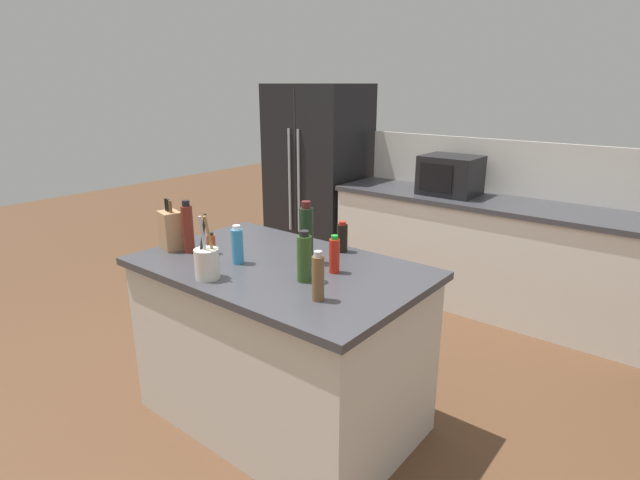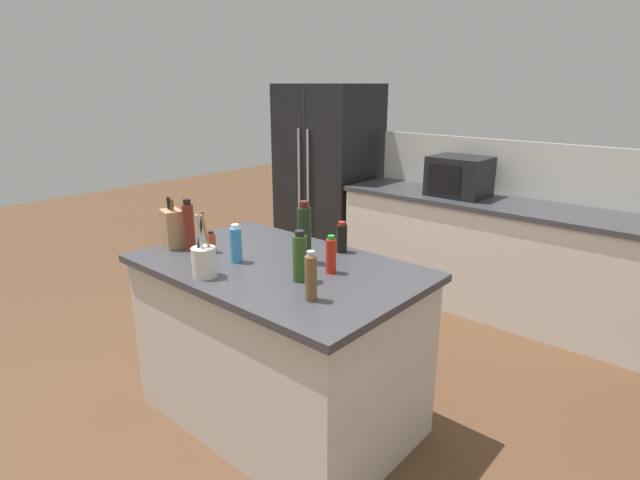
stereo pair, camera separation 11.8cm
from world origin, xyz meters
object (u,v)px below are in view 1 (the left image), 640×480
(pepper_grinder, at_px, (318,277))
(hot_sauce_bottle, at_px, (334,255))
(knife_block, at_px, (171,230))
(vinegar_bottle, at_px, (188,228))
(soy_sauce_bottle, at_px, (342,238))
(dish_soap_bottle, at_px, (237,246))
(microwave, at_px, (450,175))
(utensil_crock, at_px, (207,262))
(olive_oil_bottle, at_px, (304,258))
(spice_jar_paprika, at_px, (211,244))
(refrigerator, at_px, (318,176))
(wine_bottle, at_px, (306,234))

(pepper_grinder, bearing_deg, hot_sauce_bottle, 115.36)
(knife_block, height_order, vinegar_bottle, vinegar_bottle)
(soy_sauce_bottle, relative_size, dish_soap_bottle, 0.85)
(microwave, distance_m, utensil_crock, 2.56)
(pepper_grinder, xyz_separation_m, olive_oil_bottle, (-0.19, 0.13, 0.01))
(spice_jar_paprika, bearing_deg, utensil_crock, -42.40)
(refrigerator, xyz_separation_m, olive_oil_bottle, (1.80, -2.34, 0.13))
(knife_block, xyz_separation_m, spice_jar_paprika, (0.25, 0.08, -0.06))
(vinegar_bottle, bearing_deg, soy_sauce_bottle, 39.23)
(refrigerator, relative_size, vinegar_bottle, 6.20)
(vinegar_bottle, bearing_deg, olive_oil_bottle, 5.68)
(microwave, relative_size, hot_sauce_bottle, 2.40)
(dish_soap_bottle, relative_size, olive_oil_bottle, 0.83)
(pepper_grinder, height_order, spice_jar_paprika, pepper_grinder)
(pepper_grinder, height_order, wine_bottle, wine_bottle)
(spice_jar_paprika, xyz_separation_m, dish_soap_bottle, (0.23, -0.01, 0.04))
(refrigerator, height_order, dish_soap_bottle, refrigerator)
(knife_block, xyz_separation_m, soy_sauce_bottle, (0.80, 0.57, -0.03))
(dish_soap_bottle, bearing_deg, hot_sauce_bottle, 23.71)
(microwave, xyz_separation_m, vinegar_bottle, (-0.48, -2.36, -0.02))
(knife_block, bearing_deg, dish_soap_bottle, 23.62)
(spice_jar_paprika, relative_size, wine_bottle, 0.37)
(vinegar_bottle, bearing_deg, refrigerator, 112.75)
(refrigerator, relative_size, wine_bottle, 5.55)
(knife_block, height_order, pepper_grinder, knife_block)
(refrigerator, distance_m, hot_sauce_bottle, 2.84)
(dish_soap_bottle, height_order, wine_bottle, wine_bottle)
(pepper_grinder, bearing_deg, dish_soap_bottle, 170.71)
(soy_sauce_bottle, height_order, olive_oil_bottle, olive_oil_bottle)
(refrigerator, distance_m, olive_oil_bottle, 2.95)
(pepper_grinder, height_order, soy_sauce_bottle, pepper_grinder)
(spice_jar_paprika, height_order, olive_oil_bottle, olive_oil_bottle)
(refrigerator, xyz_separation_m, knife_block, (0.88, -2.44, 0.13))
(refrigerator, height_order, vinegar_bottle, refrigerator)
(dish_soap_bottle, height_order, hot_sauce_bottle, dish_soap_bottle)
(knife_block, relative_size, vinegar_bottle, 0.97)
(vinegar_bottle, distance_m, spice_jar_paprika, 0.16)
(microwave, relative_size, olive_oil_bottle, 1.86)
(soy_sauce_bottle, bearing_deg, utensil_crock, -110.16)
(utensil_crock, height_order, pepper_grinder, utensil_crock)
(utensil_crock, relative_size, olive_oil_bottle, 1.27)
(knife_block, bearing_deg, olive_oil_bottle, 21.42)
(knife_block, bearing_deg, hot_sauce_bottle, 31.43)
(refrigerator, bearing_deg, soy_sauce_bottle, -47.98)
(refrigerator, distance_m, pepper_grinder, 3.18)
(olive_oil_bottle, bearing_deg, spice_jar_paprika, -178.33)
(knife_block, height_order, spice_jar_paprika, knife_block)
(knife_block, bearing_deg, refrigerator, 124.88)
(utensil_crock, height_order, hot_sauce_bottle, utensil_crock)
(dish_soap_bottle, height_order, olive_oil_bottle, olive_oil_bottle)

